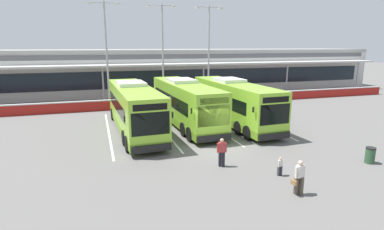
# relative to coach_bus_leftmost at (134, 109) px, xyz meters

# --- Properties ---
(ground_plane) EXTENTS (200.00, 200.00, 0.00)m
(ground_plane) POSITION_rel_coach_bus_leftmost_xyz_m (4.33, -5.59, -1.79)
(ground_plane) COLOR #605E5B
(terminal_building) EXTENTS (70.00, 13.00, 6.00)m
(terminal_building) POSITION_rel_coach_bus_leftmost_xyz_m (4.33, 21.32, 1.23)
(terminal_building) COLOR silver
(terminal_building) RESTS_ON ground
(red_barrier_wall) EXTENTS (60.00, 0.40, 1.10)m
(red_barrier_wall) POSITION_rel_coach_bus_leftmost_xyz_m (4.33, 8.91, -1.23)
(red_barrier_wall) COLOR maroon
(red_barrier_wall) RESTS_ON ground
(coach_bus_leftmost) EXTENTS (3.31, 12.25, 3.78)m
(coach_bus_leftmost) POSITION_rel_coach_bus_leftmost_xyz_m (0.00, 0.00, 0.00)
(coach_bus_leftmost) COLOR #8CC633
(coach_bus_leftmost) RESTS_ON ground
(coach_bus_left_centre) EXTENTS (3.31, 12.25, 3.78)m
(coach_bus_left_centre) POSITION_rel_coach_bus_leftmost_xyz_m (4.36, 0.87, 0.00)
(coach_bus_left_centre) COLOR #8CC633
(coach_bus_left_centre) RESTS_ON ground
(coach_bus_centre) EXTENTS (3.31, 12.25, 3.78)m
(coach_bus_centre) POSITION_rel_coach_bus_leftmost_xyz_m (8.39, 0.03, 0.00)
(coach_bus_centre) COLOR #8CC633
(coach_bus_centre) RESTS_ON ground
(bay_stripe_far_west) EXTENTS (0.14, 13.00, 0.01)m
(bay_stripe_far_west) POSITION_rel_coach_bus_leftmost_xyz_m (-1.97, 0.41, -1.78)
(bay_stripe_far_west) COLOR silver
(bay_stripe_far_west) RESTS_ON ground
(bay_stripe_west) EXTENTS (0.14, 13.00, 0.01)m
(bay_stripe_west) POSITION_rel_coach_bus_leftmost_xyz_m (2.23, 0.41, -1.78)
(bay_stripe_west) COLOR silver
(bay_stripe_west) RESTS_ON ground
(bay_stripe_mid_west) EXTENTS (0.14, 13.00, 0.01)m
(bay_stripe_mid_west) POSITION_rel_coach_bus_leftmost_xyz_m (6.43, 0.41, -1.78)
(bay_stripe_mid_west) COLOR silver
(bay_stripe_mid_west) RESTS_ON ground
(bay_stripe_centre) EXTENTS (0.14, 13.00, 0.01)m
(bay_stripe_centre) POSITION_rel_coach_bus_leftmost_xyz_m (10.63, 0.41, -1.78)
(bay_stripe_centre) COLOR silver
(bay_stripe_centre) RESTS_ON ground
(pedestrian_with_handbag) EXTENTS (0.64, 0.33, 1.62)m
(pedestrian_with_handbag) POSITION_rel_coach_bus_leftmost_xyz_m (5.69, -12.77, -0.93)
(pedestrian_with_handbag) COLOR #4C4238
(pedestrian_with_handbag) RESTS_ON ground
(pedestrian_in_dark_coat) EXTENTS (0.54, 0.35, 1.62)m
(pedestrian_in_dark_coat) POSITION_rel_coach_bus_leftmost_xyz_m (3.69, -8.68, -0.91)
(pedestrian_in_dark_coat) COLOR black
(pedestrian_in_dark_coat) RESTS_ON ground
(pedestrian_child) EXTENTS (0.33, 0.21, 1.00)m
(pedestrian_child) POSITION_rel_coach_bus_leftmost_xyz_m (6.07, -10.73, -1.24)
(pedestrian_child) COLOR #33333D
(pedestrian_child) RESTS_ON ground
(lamp_post_west) EXTENTS (3.24, 0.28, 11.00)m
(lamp_post_west) POSITION_rel_coach_bus_leftmost_xyz_m (-1.38, 10.85, 4.50)
(lamp_post_west) COLOR #9E9EA3
(lamp_post_west) RESTS_ON ground
(lamp_post_centre) EXTENTS (3.24, 0.28, 11.00)m
(lamp_post_centre) POSITION_rel_coach_bus_leftmost_xyz_m (4.74, 11.16, 4.50)
(lamp_post_centre) COLOR #9E9EA3
(lamp_post_centre) RESTS_ON ground
(lamp_post_east) EXTENTS (3.24, 0.28, 11.00)m
(lamp_post_east) POSITION_rel_coach_bus_leftmost_xyz_m (10.25, 11.15, 4.50)
(lamp_post_east) COLOR #9E9EA3
(lamp_post_east) RESTS_ON ground
(litter_bin) EXTENTS (0.54, 0.54, 0.93)m
(litter_bin) POSITION_rel_coach_bus_leftmost_xyz_m (11.95, -10.74, -1.32)
(litter_bin) COLOR #2D5133
(litter_bin) RESTS_ON ground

